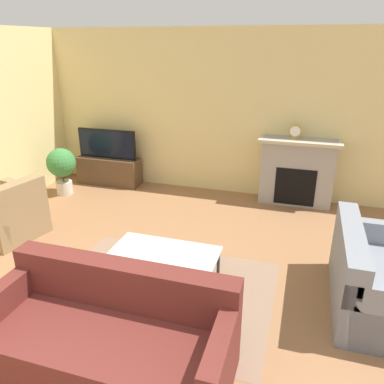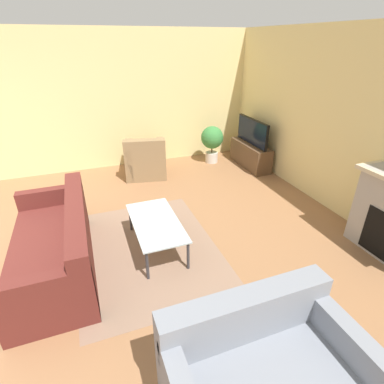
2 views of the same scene
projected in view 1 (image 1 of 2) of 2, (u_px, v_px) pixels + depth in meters
name	position (u px, v px, depth m)	size (l,w,h in m)	color
wall_back	(214.00, 114.00, 6.26)	(8.91, 0.06, 2.70)	beige
area_rug	(161.00, 291.00, 4.00)	(2.35, 1.77, 0.00)	#896B56
fireplace	(297.00, 170.00, 5.98)	(1.25, 0.42, 1.07)	#9E9993
tv_stand	(109.00, 171.00, 6.93)	(1.17, 0.37, 0.50)	brown
tv	(107.00, 144.00, 6.74)	(1.11, 0.06, 0.52)	black
couch_sectional	(110.00, 339.00, 2.96)	(1.96, 0.85, 0.82)	#5B231E
couch_loveseat	(377.00, 282.00, 3.66)	(0.88, 1.39, 0.82)	gray
armchair_by_window	(8.00, 216.00, 5.02)	(0.94, 0.92, 0.82)	#8C704C
coffee_table	(165.00, 255.00, 3.98)	(1.15, 0.57, 0.41)	#333338
potted_plant	(62.00, 166.00, 6.37)	(0.49, 0.49, 0.81)	beige
mantel_clock	(295.00, 131.00, 5.77)	(0.19, 0.07, 0.22)	#B79338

